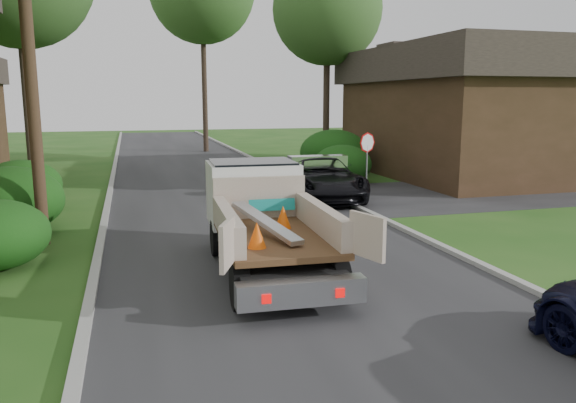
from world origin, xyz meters
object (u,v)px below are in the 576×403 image
Objects in this scene: stop_sign at (367,151)px; flatbed_truck at (261,210)px; utility_pole at (28,36)px; black_pickup at (321,178)px; house_right at (474,110)px; tree_right_far at (327,10)px.

stop_sign is 9.10m from flatbed_truck.
stop_sign reaches higher than flatbed_truck.
flatbed_truck is (4.99, -3.07, -3.97)m from utility_pole.
utility_pole is 11.02m from black_pickup.
utility_pole is 1.68× the size of flatbed_truck.
utility_pole is at bearing -153.99° from house_right.
black_pickup is (-1.64, 0.48, -1.00)m from stop_sign.
tree_right_far reaches higher than black_pickup.
house_right reaches higher than stop_sign.
tree_right_far is 1.93× the size of flatbed_truck.
black_pickup is at bearing 163.54° from stop_sign.
house_right is at bearing 31.65° from black_pickup.
flatbed_truck is (-5.69, -7.09, -0.57)m from stop_sign.
utility_pole reaches higher than house_right.
stop_sign is at bearing -10.39° from black_pickup.
house_right is 9.72m from tree_right_far.
utility_pole is at bearing -147.46° from black_pickup.
utility_pole reaches higher than black_pickup.
flatbed_truck is at bearing -31.56° from utility_pole.
tree_right_far is 13.62m from black_pickup.
flatbed_truck is 8.60m from black_pickup.
utility_pole is 20.12m from tree_right_far.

